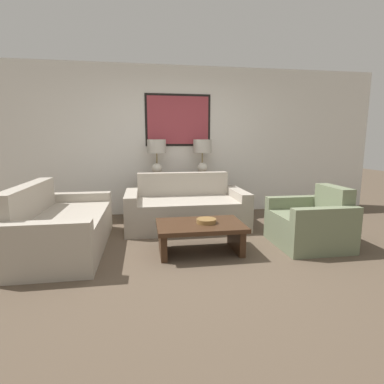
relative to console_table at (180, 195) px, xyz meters
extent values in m
plane|color=brown|center=(0.00, -2.11, -0.37)|extent=(20.00, 20.00, 0.00)
cube|color=silver|center=(0.00, 0.28, 0.95)|extent=(7.62, 0.10, 2.65)
cube|color=black|center=(0.00, 0.22, 1.33)|extent=(1.18, 0.01, 0.92)
cube|color=#9E3842|center=(0.00, 0.22, 1.33)|extent=(1.10, 0.02, 0.84)
cube|color=brown|center=(0.00, 0.00, 0.00)|extent=(1.34, 0.40, 0.74)
cylinder|color=silver|center=(-0.40, 0.00, 0.38)|extent=(0.15, 0.15, 0.02)
sphere|color=silver|center=(-0.40, 0.00, 0.49)|extent=(0.18, 0.18, 0.18)
cylinder|color=#8C7A51|center=(-0.40, 0.00, 0.67)|extent=(0.02, 0.02, 0.17)
cylinder|color=#B2ADA3|center=(-0.40, 0.00, 0.87)|extent=(0.32, 0.32, 0.23)
cylinder|color=silver|center=(0.40, 0.00, 0.38)|extent=(0.15, 0.15, 0.02)
sphere|color=silver|center=(0.40, 0.00, 0.49)|extent=(0.18, 0.18, 0.18)
cylinder|color=#8C7A51|center=(0.40, 0.00, 0.67)|extent=(0.02, 0.02, 0.17)
cylinder|color=#B2ADA3|center=(0.40, 0.00, 0.87)|extent=(0.32, 0.32, 0.23)
cube|color=#ADA393|center=(0.00, -0.88, -0.15)|extent=(1.48, 0.77, 0.45)
cube|color=#ADA393|center=(0.00, -0.40, 0.04)|extent=(1.48, 0.18, 0.82)
cube|color=#ADA393|center=(-0.83, -0.79, -0.09)|extent=(0.18, 0.95, 0.57)
cube|color=#ADA393|center=(0.83, -0.79, -0.09)|extent=(0.18, 0.95, 0.57)
cube|color=#ADA393|center=(-1.53, -1.51, -0.15)|extent=(0.77, 1.48, 0.45)
cube|color=#ADA393|center=(-2.00, -1.51, 0.04)|extent=(0.18, 1.48, 0.82)
cube|color=#ADA393|center=(-1.62, -2.34, -0.09)|extent=(0.95, 0.18, 0.57)
cube|color=#ADA393|center=(-1.62, -0.68, -0.09)|extent=(0.95, 0.18, 0.57)
cube|color=#3D2616|center=(0.02, -1.87, -0.04)|extent=(1.03, 0.68, 0.05)
cube|color=#3D2616|center=(-0.43, -1.87, -0.22)|extent=(0.07, 0.54, 0.31)
cube|color=#3D2616|center=(0.47, -1.87, -0.22)|extent=(0.07, 0.54, 0.31)
cylinder|color=olive|center=(0.09, -1.87, 0.01)|extent=(0.24, 0.24, 0.05)
cube|color=#707A5B|center=(1.34, -1.85, -0.16)|extent=(0.66, 0.58, 0.42)
cube|color=#707A5B|center=(1.76, -1.85, 0.01)|extent=(0.18, 0.58, 0.76)
cube|color=#707A5B|center=(1.43, -1.48, -0.08)|extent=(0.84, 0.14, 0.58)
cube|color=#707A5B|center=(1.43, -2.21, -0.08)|extent=(0.84, 0.14, 0.58)
camera|label=1|loc=(-0.63, -5.27, 0.96)|focal=28.00mm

